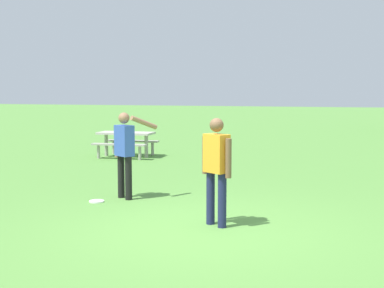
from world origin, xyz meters
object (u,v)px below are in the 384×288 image
object	(u,v)px
person_catcher	(216,164)
frisbee	(97,201)
picnic_table_near	(126,139)
person_thrower	(125,148)

from	to	relation	value
person_catcher	frisbee	xyz separation A→B (m)	(-2.54, 0.96, -0.93)
picnic_table_near	person_catcher	bearing A→B (deg)	-56.00
person_catcher	frisbee	world-z (taller)	person_catcher
person_catcher	frisbee	bearing A→B (deg)	159.38
person_thrower	person_catcher	distance (m)	2.57
person_thrower	picnic_table_near	xyz separation A→B (m)	(-2.62, 5.69, -0.40)
person_catcher	picnic_table_near	xyz separation A→B (m)	(-4.78, 7.09, -0.38)
person_thrower	person_catcher	xyz separation A→B (m)	(2.16, -1.40, -0.02)
person_thrower	picnic_table_near	distance (m)	6.28
person_thrower	person_catcher	bearing A→B (deg)	-32.97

